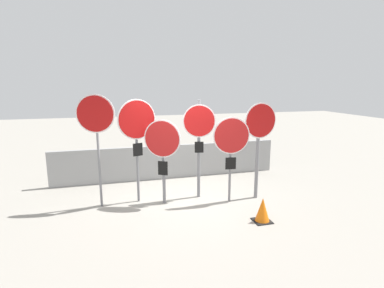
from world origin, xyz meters
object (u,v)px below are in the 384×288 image
object	(u,v)px
stop_sign_3	(199,132)
stop_sign_4	(231,141)
stop_sign_0	(96,121)
traffic_cone_0	(263,210)
stop_sign_1	(137,127)
stop_sign_2	(163,146)
stop_sign_5	(260,132)

from	to	relation	value
stop_sign_3	stop_sign_4	size ratio (longest dim) A/B	1.18
stop_sign_0	stop_sign_4	xyz separation A→B (m)	(3.02, -0.52, -0.50)
stop_sign_4	traffic_cone_0	distance (m)	1.73
stop_sign_1	stop_sign_2	xyz separation A→B (m)	(0.55, -0.26, -0.43)
stop_sign_3	traffic_cone_0	xyz separation A→B (m)	(0.90, -1.64, -1.42)
stop_sign_3	stop_sign_4	distance (m)	0.82
stop_sign_2	stop_sign_1	bearing A→B (deg)	-175.63
stop_sign_3	stop_sign_5	distance (m)	1.46
stop_sign_5	traffic_cone_0	distance (m)	1.94
stop_sign_0	stop_sign_4	distance (m)	3.10
stop_sign_3	stop_sign_2	bearing A→B (deg)	-159.54
stop_sign_0	stop_sign_2	xyz separation A→B (m)	(1.45, -0.19, -0.59)
stop_sign_1	stop_sign_5	xyz separation A→B (m)	(2.87, -0.54, -0.16)
stop_sign_1	stop_sign_3	xyz separation A→B (m)	(1.48, -0.10, -0.18)
stop_sign_0	stop_sign_5	size ratio (longest dim) A/B	1.09
stop_sign_3	traffic_cone_0	world-z (taller)	stop_sign_3
stop_sign_4	traffic_cone_0	bearing A→B (deg)	-70.18
stop_sign_3	stop_sign_5	size ratio (longest dim) A/B	1.03
stop_sign_5	traffic_cone_0	xyz separation A→B (m)	(-0.50, -1.21, -1.44)
stop_sign_3	stop_sign_4	world-z (taller)	stop_sign_3
stop_sign_0	stop_sign_5	xyz separation A→B (m)	(3.77, -0.46, -0.32)
stop_sign_1	stop_sign_5	distance (m)	2.92
stop_sign_4	stop_sign_5	world-z (taller)	stop_sign_5
stop_sign_3	stop_sign_1	bearing A→B (deg)	-173.13
stop_sign_3	traffic_cone_0	bearing A→B (deg)	-50.54
stop_sign_0	stop_sign_1	size ratio (longest dim) A/B	1.05
stop_sign_5	stop_sign_4	bearing A→B (deg)	177.76
stop_sign_4	stop_sign_5	size ratio (longest dim) A/B	0.87
traffic_cone_0	stop_sign_5	bearing A→B (deg)	67.72
stop_sign_1	stop_sign_4	xyz separation A→B (m)	(2.12, -0.59, -0.34)
stop_sign_5	traffic_cone_0	world-z (taller)	stop_sign_5
stop_sign_0	traffic_cone_0	size ratio (longest dim) A/B	5.05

